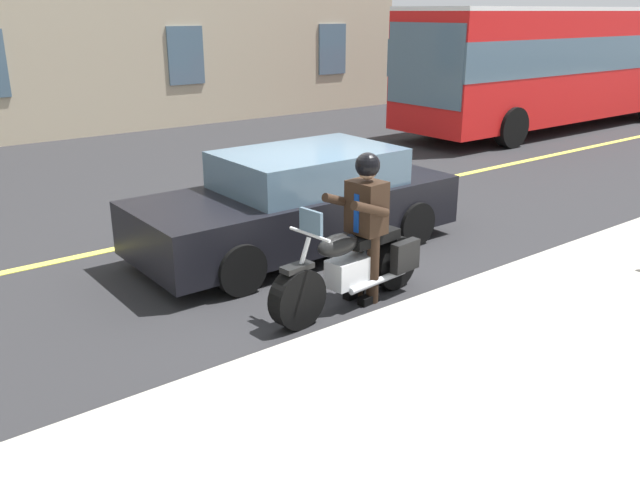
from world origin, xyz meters
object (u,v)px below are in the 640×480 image
motorcycle_main (353,267)px  car_silver (300,202)px  bus_near (560,60)px  rider_main (366,215)px

motorcycle_main → car_silver: (-0.63, -1.88, 0.24)m
bus_near → car_silver: size_ratio=2.40×
motorcycle_main → rider_main: rider_main is taller
bus_near → motorcycle_main: bearing=24.9°
car_silver → bus_near: bearing=-161.6°
motorcycle_main → bus_near: 14.00m
motorcycle_main → car_silver: bearing=-108.5°
rider_main → bus_near: 13.77m
motorcycle_main → car_silver: size_ratio=0.48×
bus_near → car_silver: (12.00, 3.99, -1.18)m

